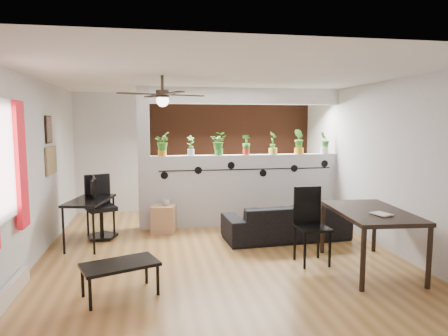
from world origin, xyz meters
The scene contains 28 objects.
room_shell centered at (0.00, 0.00, 1.30)m, with size 6.30×7.10×2.90m.
partition_wall centered at (0.80, 1.50, 0.68)m, with size 3.60×0.18×1.35m, color #BCBCC1.
ceiling_header centered at (0.80, 1.50, 2.45)m, with size 3.60×0.18×0.30m, color silver.
pier_column centered at (-1.11, 1.50, 1.30)m, with size 0.22×0.20×2.60m, color #BCBCC1.
brick_panel centered at (0.80, 2.97, 1.30)m, with size 3.90×0.05×2.60m, color #A4522F.
vine_decal centered at (0.80, 1.40, 1.08)m, with size 3.31×0.01×0.30m.
window_assembly centered at (-2.56, -1.20, 1.51)m, with size 0.09×1.30×1.55m.
baseboard_heater centered at (-2.54, -1.20, 0.09)m, with size 0.08×1.00×0.18m, color silver.
corkboard centered at (-2.58, 0.95, 1.35)m, with size 0.03×0.60×0.45m, color olive.
framed_art centered at (-2.58, 0.90, 1.85)m, with size 0.03×0.34×0.44m.
ceiling_fan centered at (-0.80, -0.30, 2.31)m, with size 1.19×1.19×0.43m.
potted_plant_0 centered at (-0.78, 1.50, 1.58)m, with size 0.19×0.23×0.44m.
potted_plant_1 centered at (-0.25, 1.50, 1.55)m, with size 0.20×0.17×0.37m.
potted_plant_2 centered at (0.27, 1.50, 1.58)m, with size 0.27×0.24×0.43m.
potted_plant_3 centered at (0.80, 1.50, 1.55)m, with size 0.23×0.21×0.38m.
potted_plant_4 centered at (1.33, 1.50, 1.58)m, with size 0.22×0.25×0.44m.
potted_plant_5 centered at (1.85, 1.50, 1.60)m, with size 0.21×0.26×0.48m.
potted_plant_6 centered at (2.38, 1.50, 1.58)m, with size 0.25×0.21×0.43m.
sofa centered at (1.24, 0.44, 0.29)m, with size 1.98×0.78×0.58m, color black.
cube_shelf centered at (-0.78, 1.16, 0.25)m, with size 0.40×0.36×0.49m, color #A97E59.
cup centered at (-0.73, 1.16, 0.55)m, with size 0.13×0.13×0.10m, color gray.
computer_desk centered at (-1.96, 0.66, 0.67)m, with size 0.75×1.12×0.74m.
monitor centered at (-1.96, 0.81, 0.84)m, with size 0.05×0.33×0.19m, color black.
office_chair centered at (-1.85, 1.04, 0.47)m, with size 0.58×0.58×1.06m.
dining_table centered at (1.90, -1.09, 0.72)m, with size 1.01×1.53×0.80m.
book centered at (1.80, -1.39, 0.81)m, with size 0.18×0.24×0.02m, color gray.
folding_chair centered at (1.21, -0.68, 0.63)m, with size 0.44×0.44×1.06m.
coffee_table centered at (-1.33, -1.39, 0.35)m, with size 0.94×0.72×0.39m.
Camera 1 is at (-0.93, -5.87, 1.97)m, focal length 32.00 mm.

